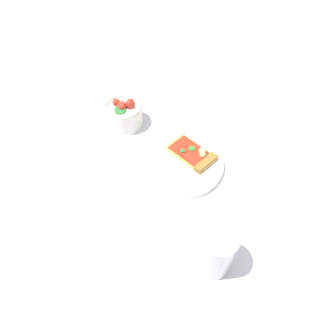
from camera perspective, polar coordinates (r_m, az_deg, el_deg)
name	(u,v)px	position (r m, az deg, el deg)	size (l,w,h in m)	color
ground_plane	(181,166)	(0.80, 2.56, 0.39)	(2.40, 2.40, 0.00)	silver
plate	(182,163)	(0.80, 2.61, 1.03)	(0.23, 0.23, 0.01)	silver
pizza_slice_main	(194,154)	(0.80, 5.05, 2.58)	(0.15, 0.13, 0.03)	#E5B256
salad_bowl	(124,114)	(0.90, -8.33, 10.21)	(0.11, 0.11, 0.09)	white
soda_glass	(215,250)	(0.62, 8.86, -15.23)	(0.08, 0.08, 0.13)	silver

